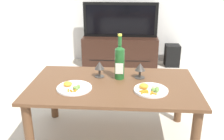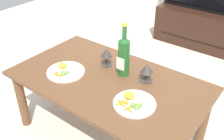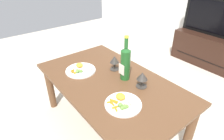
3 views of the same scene
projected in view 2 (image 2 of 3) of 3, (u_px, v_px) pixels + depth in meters
The scene contains 8 objects.
ground_plane at pixel (109, 133), 2.10m from camera, with size 6.40×6.40×0.00m, color beige.
dining_table at pixel (108, 89), 1.87m from camera, with size 1.35×0.78×0.52m.
tv_stand at pixel (202, 29), 3.29m from camera, with size 1.13×0.41×0.45m.
wine_bottle at pixel (124, 55), 1.80m from camera, with size 0.08×0.08×0.38m.
goblet_left at pixel (106, 54), 1.94m from camera, with size 0.08×0.08×0.14m.
goblet_right at pixel (147, 70), 1.76m from camera, with size 0.09×0.09×0.13m.
dinner_plate_left at pixel (66, 71), 1.89m from camera, with size 0.27×0.27×0.05m.
dinner_plate_right at pixel (134, 103), 1.59m from camera, with size 0.26×0.26×0.05m.
Camera 2 is at (0.94, -1.18, 1.55)m, focal length 42.27 mm.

